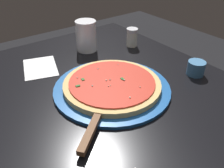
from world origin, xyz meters
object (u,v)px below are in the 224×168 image
serving_plate (112,88)px  napkin_folded_right (40,67)px  pizza_server (95,122)px  parmesan_shaker (132,37)px  pizza (112,84)px  cup_tall_drink (86,36)px  cup_small_sauce (196,68)px

serving_plate → napkin_folded_right: bearing=-155.2°
pizza_server → parmesan_shaker: bearing=129.1°
pizza → parmesan_shaker: parmesan_shaker is taller
cup_tall_drink → cup_small_sauce: cup_tall_drink is taller
cup_small_sauce → napkin_folded_right: (-0.35, -0.40, -0.02)m
pizza → cup_small_sauce: bearing=71.3°
cup_small_sauce → parmesan_shaker: 0.31m
pizza_server → cup_tall_drink: cup_tall_drink is taller
pizza → napkin_folded_right: (-0.26, -0.12, -0.02)m
serving_plate → pizza_server: bearing=-50.9°
serving_plate → cup_tall_drink: (-0.29, 0.09, 0.05)m
parmesan_shaker → cup_small_sauce: bearing=3.1°
pizza_server → cup_small_sauce: bearing=91.6°
napkin_folded_right → parmesan_shaker: (0.05, 0.38, 0.04)m
serving_plate → pizza_server: size_ratio=1.76×
serving_plate → cup_small_sauce: (0.09, 0.28, 0.02)m
serving_plate → parmesan_shaker: parmesan_shaker is taller
parmesan_shaker → napkin_folded_right: bearing=-97.3°
pizza_server → napkin_folded_right: size_ratio=1.28×
serving_plate → parmesan_shaker: size_ratio=4.73×
napkin_folded_right → pizza_server: bearing=-1.4°
cup_small_sauce → napkin_folded_right: cup_small_sauce is taller
pizza → cup_small_sauce: size_ratio=5.10×
serving_plate → pizza_server: (0.10, -0.13, 0.01)m
pizza_server → parmesan_shaker: parmesan_shaker is taller
cup_tall_drink → serving_plate: bearing=-17.4°
cup_tall_drink → cup_small_sauce: 0.43m
cup_tall_drink → cup_small_sauce: size_ratio=2.07×
napkin_folded_right → parmesan_shaker: parmesan_shaker is taller
serving_plate → cup_tall_drink: bearing=162.6°
serving_plate → cup_tall_drink: 0.31m
pizza → parmesan_shaker: (-0.21, 0.26, 0.02)m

